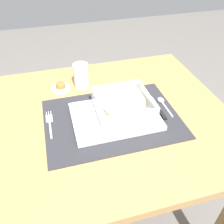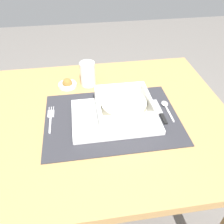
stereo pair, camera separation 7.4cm
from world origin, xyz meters
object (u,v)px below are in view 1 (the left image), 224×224
drinking_glass (81,77)px  condiment_saucer (61,87)px  dining_table (105,136)px  fork (50,122)px  spoon (162,102)px  butter_knife (159,109)px  porridge_bowl (123,106)px

drinking_glass → condiment_saucer: (-0.09, -0.00, -0.03)m
dining_table → fork: 0.22m
drinking_glass → dining_table: bearing=-77.9°
spoon → butter_knife: size_ratio=0.85×
fork → butter_knife: (0.38, -0.04, 0.00)m
fork → porridge_bowl: bearing=-4.2°
porridge_bowl → butter_knife: porridge_bowl is taller
porridge_bowl → drinking_glass: size_ratio=1.83×
fork → drinking_glass: size_ratio=1.38×
spoon → drinking_glass: 0.33m
butter_knife → drinking_glass: bearing=132.0°
porridge_bowl → spoon: (0.16, 0.02, -0.03)m
spoon → butter_knife: (-0.03, -0.03, -0.00)m
porridge_bowl → spoon: 0.17m
spoon → butter_knife: bearing=-129.5°
fork → spoon: (0.41, -0.00, 0.00)m
spoon → condiment_saucer: 0.40m
dining_table → butter_knife: bearing=-8.5°
condiment_saucer → butter_knife: bearing=-35.4°
fork → condiment_saucer: (0.06, 0.19, 0.01)m
porridge_bowl → butter_knife: bearing=-4.0°
dining_table → spoon: 0.25m
drinking_glass → spoon: bearing=-36.5°
butter_knife → fork: bearing=171.0°
porridge_bowl → butter_knife: (0.13, -0.01, -0.04)m
fork → condiment_saucer: condiment_saucer is taller
condiment_saucer → fork: bearing=-107.0°
dining_table → condiment_saucer: condiment_saucer is taller
spoon → condiment_saucer: condiment_saucer is taller
spoon → drinking_glass: (-0.26, 0.20, 0.04)m
porridge_bowl → dining_table: bearing=162.2°
dining_table → condiment_saucer: bearing=122.8°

